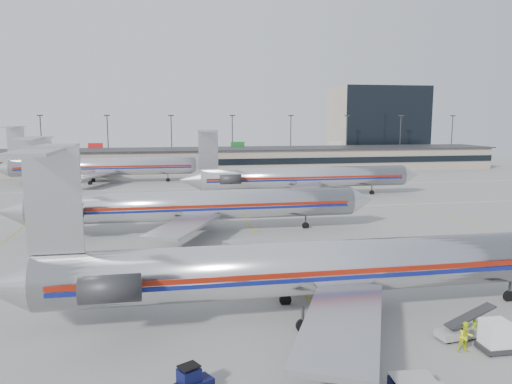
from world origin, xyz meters
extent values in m
plane|color=gray|center=(0.00, 0.00, 0.00)|extent=(260.00, 260.00, 0.00)
cube|color=silver|center=(0.00, 10.00, 0.01)|extent=(160.00, 0.15, 0.02)
cube|color=gray|center=(0.00, 98.00, 3.00)|extent=(160.00, 16.00, 6.00)
cube|color=black|center=(0.00, 89.90, 3.20)|extent=(160.00, 0.20, 1.60)
cube|color=#2D2D30|center=(0.00, 98.00, 6.10)|extent=(162.00, 17.00, 0.30)
cylinder|color=#38383D|center=(-45.00, 112.00, 7.50)|extent=(0.30, 0.30, 15.00)
cube|color=#2D2D30|center=(-45.00, 112.00, 15.10)|extent=(1.60, 0.40, 0.35)
cylinder|color=#38383D|center=(-27.00, 112.00, 7.50)|extent=(0.30, 0.30, 15.00)
cube|color=#2D2D30|center=(-27.00, 112.00, 15.10)|extent=(1.60, 0.40, 0.35)
cylinder|color=#38383D|center=(-9.00, 112.00, 7.50)|extent=(0.30, 0.30, 15.00)
cube|color=#2D2D30|center=(-9.00, 112.00, 15.10)|extent=(1.60, 0.40, 0.35)
cylinder|color=#38383D|center=(9.00, 112.00, 7.50)|extent=(0.30, 0.30, 15.00)
cube|color=#2D2D30|center=(9.00, 112.00, 15.10)|extent=(1.60, 0.40, 0.35)
cylinder|color=#38383D|center=(27.00, 112.00, 7.50)|extent=(0.30, 0.30, 15.00)
cube|color=#2D2D30|center=(27.00, 112.00, 15.10)|extent=(1.60, 0.40, 0.35)
cylinder|color=#38383D|center=(45.00, 112.00, 7.50)|extent=(0.30, 0.30, 15.00)
cube|color=#2D2D30|center=(45.00, 112.00, 15.10)|extent=(1.60, 0.40, 0.35)
cylinder|color=#38383D|center=(63.00, 112.00, 7.50)|extent=(0.30, 0.30, 15.00)
cube|color=#2D2D30|center=(63.00, 112.00, 15.10)|extent=(1.60, 0.40, 0.35)
cylinder|color=#38383D|center=(81.00, 112.00, 7.50)|extent=(0.30, 0.30, 15.00)
cube|color=#2D2D30|center=(81.00, 112.00, 15.10)|extent=(1.60, 0.40, 0.35)
cube|color=tan|center=(62.00, 128.00, 12.50)|extent=(30.00, 20.00, 25.00)
cylinder|color=silver|center=(1.01, -3.03, 3.65)|extent=(41.76, 3.86, 3.86)
cone|color=#AFAFB4|center=(-21.75, -3.03, 3.65)|extent=(3.76, 3.86, 3.86)
cube|color=maroon|center=(1.01, -4.97, 3.81)|extent=(39.68, 0.05, 0.37)
cube|color=navy|center=(1.01, -4.97, 3.39)|extent=(39.68, 0.05, 0.29)
cube|color=#AFAFB4|center=(-1.07, 4.28, 2.61)|extent=(9.71, 14.15, 0.33)
cube|color=#AFAFB4|center=(-1.07, -10.34, 2.61)|extent=(9.71, 14.15, 0.33)
cube|color=#AFAFB4|center=(-18.30, -3.03, 9.14)|extent=(3.55, 0.26, 7.10)
cube|color=#AFAFB4|center=(-18.61, -3.03, 12.48)|extent=(2.51, 10.96, 0.19)
cylinder|color=#2D2D30|center=(-14.65, -0.05, 3.97)|extent=(3.76, 1.77, 1.77)
cylinder|color=#2D2D30|center=(-14.65, -6.00, 3.97)|extent=(3.76, 1.77, 1.77)
cylinder|color=#2D2D30|center=(15.63, -3.03, 0.86)|extent=(0.21, 0.21, 1.72)
cylinder|color=#2D2D30|center=(-2.12, -5.53, 0.86)|extent=(0.21, 0.21, 1.72)
cylinder|color=#2D2D30|center=(-2.12, -0.52, 0.86)|extent=(0.21, 0.21, 1.72)
cylinder|color=black|center=(15.63, -3.03, 0.37)|extent=(0.94, 0.31, 0.94)
cylinder|color=silver|center=(-7.19, 25.39, 3.54)|extent=(40.45, 3.74, 3.74)
cone|color=silver|center=(14.65, 25.39, 3.54)|extent=(3.24, 3.74, 3.74)
cone|color=#AFAFB4|center=(-29.24, 25.39, 3.54)|extent=(3.64, 3.74, 3.74)
cube|color=maroon|center=(-7.19, 23.51, 3.69)|extent=(38.43, 0.05, 0.35)
cube|color=navy|center=(-7.19, 23.51, 3.29)|extent=(38.43, 0.05, 0.28)
cube|color=#AFAFB4|center=(-9.21, 32.47, 2.53)|extent=(9.41, 13.71, 0.32)
cube|color=#AFAFB4|center=(-9.21, 18.31, 2.53)|extent=(9.41, 13.71, 0.32)
cube|color=#AFAFB4|center=(-25.90, 25.39, 8.85)|extent=(3.44, 0.25, 6.88)
cube|color=#AFAFB4|center=(-26.20, 25.39, 12.08)|extent=(2.43, 10.62, 0.18)
cylinder|color=#2D2D30|center=(-22.36, 28.27, 3.84)|extent=(3.64, 1.72, 1.72)
cylinder|color=#2D2D30|center=(-22.36, 22.51, 3.84)|extent=(3.64, 1.72, 1.72)
cylinder|color=#2D2D30|center=(6.97, 25.39, 0.83)|extent=(0.20, 0.20, 1.67)
cylinder|color=#2D2D30|center=(-10.22, 22.97, 0.83)|extent=(0.20, 0.20, 1.67)
cylinder|color=#2D2D30|center=(-10.22, 27.82, 0.83)|extent=(0.20, 0.20, 1.67)
cylinder|color=black|center=(6.97, 25.39, 0.35)|extent=(0.91, 0.30, 0.91)
cylinder|color=silver|center=(14.31, 51.54, 3.56)|extent=(38.67, 3.77, 3.77)
cone|color=silver|center=(35.27, 51.54, 3.56)|extent=(3.26, 3.77, 3.77)
cone|color=#AFAFB4|center=(-6.85, 51.54, 3.56)|extent=(3.66, 3.77, 3.77)
cube|color=maroon|center=(14.31, 49.64, 3.71)|extent=(36.73, 0.05, 0.36)
cube|color=navy|center=(14.31, 49.64, 3.31)|extent=(36.73, 0.05, 0.28)
cube|color=#AFAFB4|center=(12.28, 58.66, 2.54)|extent=(9.46, 13.80, 0.33)
cube|color=#AFAFB4|center=(12.28, 44.41, 2.54)|extent=(9.46, 13.80, 0.33)
cube|color=#AFAFB4|center=(-3.50, 51.54, 8.90)|extent=(3.46, 0.25, 6.92)
cube|color=#AFAFB4|center=(-3.80, 51.54, 12.16)|extent=(2.44, 10.68, 0.18)
cylinder|color=#2D2D30|center=(0.06, 54.44, 3.87)|extent=(3.66, 1.73, 1.73)
cylinder|color=#2D2D30|center=(0.06, 48.64, 3.87)|extent=(3.66, 1.73, 1.73)
cylinder|color=#2D2D30|center=(27.54, 51.54, 0.84)|extent=(0.20, 0.20, 1.68)
cylinder|color=#2D2D30|center=(11.26, 49.09, 0.84)|extent=(0.20, 0.20, 1.68)
cylinder|color=#2D2D30|center=(11.26, 53.98, 0.84)|extent=(0.20, 0.20, 1.68)
cylinder|color=black|center=(27.54, 51.54, 0.36)|extent=(0.92, 0.31, 0.92)
cylinder|color=silver|center=(-24.12, 78.06, 3.67)|extent=(39.81, 3.88, 3.88)
cone|color=silver|center=(-2.54, 78.06, 3.67)|extent=(3.35, 3.88, 3.88)
cone|color=#AFAFB4|center=(-45.91, 78.06, 3.67)|extent=(3.77, 3.88, 3.88)
cube|color=maroon|center=(-24.12, 76.11, 3.82)|extent=(37.82, 0.05, 0.37)
cube|color=navy|center=(-24.12, 76.11, 3.40)|extent=(37.82, 0.05, 0.29)
cube|color=#AFAFB4|center=(-26.22, 85.39, 2.62)|extent=(9.74, 14.20, 0.34)
cube|color=#AFAFB4|center=(-26.22, 70.73, 2.62)|extent=(9.74, 14.20, 0.34)
cube|color=#AFAFB4|center=(-42.45, 78.06, 9.17)|extent=(3.56, 0.26, 7.12)
cube|color=#AFAFB4|center=(-42.77, 78.06, 12.52)|extent=(2.51, 11.00, 0.19)
cylinder|color=#2D2D30|center=(-38.79, 81.04, 3.98)|extent=(3.77, 1.78, 1.78)
cylinder|color=#2D2D30|center=(-38.79, 75.07, 3.98)|extent=(3.77, 1.78, 1.78)
cylinder|color=#2D2D30|center=(-10.50, 78.06, 0.86)|extent=(0.21, 0.21, 1.73)
cylinder|color=#2D2D30|center=(-27.26, 75.54, 0.86)|extent=(0.21, 0.21, 1.73)
cylinder|color=#2D2D30|center=(-27.26, 80.57, 0.86)|extent=(0.21, 0.21, 1.73)
cylinder|color=black|center=(-10.50, 78.06, 0.37)|extent=(0.94, 0.31, 0.94)
cube|color=#090C33|center=(-10.15, -12.07, 1.03)|extent=(1.37, 1.31, 0.80)
cube|color=black|center=(-10.15, -12.07, 1.56)|extent=(1.31, 1.24, 0.07)
cylinder|color=black|center=(-9.17, -11.62, 0.25)|extent=(0.50, 0.16, 0.50)
cube|color=#090C33|center=(-1.97, -13.89, 1.03)|extent=(1.20, 1.06, 0.81)
cube|color=black|center=(-1.97, -13.89, 1.57)|extent=(1.15, 1.01, 0.07)
cube|color=gray|center=(1.19, -14.68, 1.20)|extent=(2.26, 1.63, 0.07)
cube|color=#2D2D30|center=(8.90, -10.61, 0.26)|extent=(1.91, 1.60, 0.31)
cube|color=white|center=(8.90, -10.61, 1.20)|extent=(1.59, 1.49, 1.57)
cylinder|color=black|center=(9.63, -9.98, 0.13)|extent=(0.25, 0.13, 0.25)
cylinder|color=black|center=(9.63, -11.24, 0.13)|extent=(0.25, 0.13, 0.25)
cylinder|color=black|center=(8.17, -9.98, 0.13)|extent=(0.25, 0.13, 0.25)
cylinder|color=black|center=(8.17, -11.24, 0.13)|extent=(0.25, 0.13, 0.25)
cube|color=gray|center=(7.89, -8.58, 0.43)|extent=(3.58, 1.70, 0.48)
cube|color=#2D2D30|center=(8.46, -8.58, 1.53)|extent=(3.58, 1.32, 1.23)
cylinder|color=black|center=(9.13, -8.05, 0.24)|extent=(0.48, 0.15, 0.48)
cylinder|color=black|center=(9.13, -9.10, 0.24)|extent=(0.48, 0.15, 0.48)
cylinder|color=black|center=(6.64, -8.05, 0.24)|extent=(0.48, 0.15, 0.48)
cylinder|color=black|center=(6.64, -9.10, 0.24)|extent=(0.48, 0.15, 0.48)
imported|color=#B3E815|center=(8.85, -8.52, 0.81)|extent=(0.70, 0.69, 1.63)
imported|color=#CFE415|center=(7.00, -10.36, 0.98)|extent=(0.97, 0.77, 1.96)
camera|label=1|loc=(-11.11, -36.82, 14.48)|focal=35.00mm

